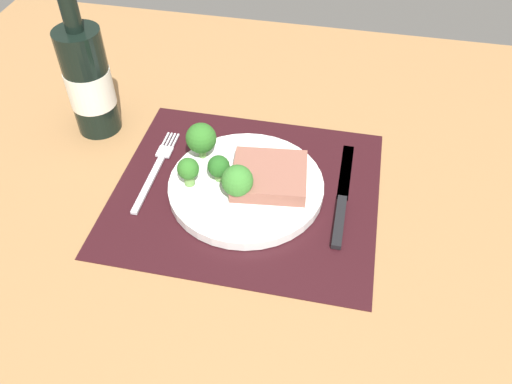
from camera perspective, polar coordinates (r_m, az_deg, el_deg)
name	(u,v)px	position (r cm, az deg, el deg)	size (l,w,h in cm)	color
ground_plane	(246,198)	(82.91, -1.06, -0.66)	(140.00, 110.00, 3.00)	#996D42
placemat	(246,191)	(81.73, -1.08, 0.14)	(40.83, 35.85, 0.30)	black
plate	(246,186)	(81.05, -1.09, 0.61)	(24.09, 24.09, 1.60)	white
steak	(269,176)	(79.98, 1.48, 1.79)	(11.29, 10.30, 2.28)	#8C5647
broccoli_near_steak	(188,170)	(79.00, -7.42, 2.41)	(3.35, 3.35, 4.81)	#6B994C
broccoli_front_edge	(219,166)	(79.73, -4.05, 2.88)	(3.42, 3.42, 4.37)	#6B994C
broccoli_near_fork	(237,181)	(76.25, -2.05, 1.21)	(4.74, 4.74, 5.63)	#5B8942
broccoli_back_left	(201,138)	(83.06, -6.02, 5.84)	(4.89, 4.89, 6.21)	#5B8942
fork	(156,169)	(86.22, -10.88, 2.46)	(2.40, 19.20, 0.50)	silver
knife	(342,200)	(80.71, 9.38, -0.91)	(1.80, 23.00, 0.80)	black
wine_bottle	(88,80)	(92.43, -17.85, 11.57)	(7.62, 7.62, 28.05)	black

